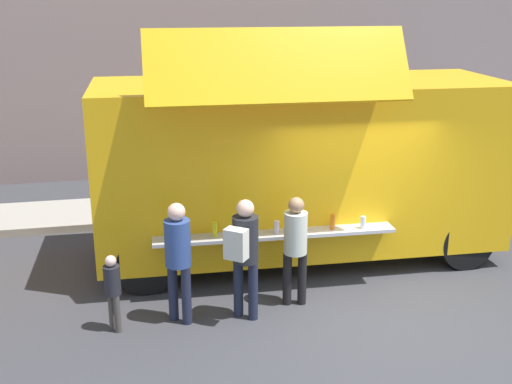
{
  "coord_description": "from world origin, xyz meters",
  "views": [
    {
      "loc": [
        -3.2,
        -7.06,
        4.29
      ],
      "look_at": [
        -1.34,
        2.09,
        1.3
      ],
      "focal_mm": 44.12,
      "sensor_mm": 36.0,
      "label": 1
    }
  ],
  "objects_px": {
    "food_truck_main": "(300,164)",
    "customer_mid_with_backpack": "(244,248)",
    "trash_bin": "(428,180)",
    "child_near_queue": "(113,286)",
    "customer_rear_waiting": "(178,252)",
    "customer_front_ordering": "(295,242)"
  },
  "relations": [
    {
      "from": "trash_bin",
      "to": "customer_rear_waiting",
      "type": "relative_size",
      "value": 0.53
    },
    {
      "from": "customer_rear_waiting",
      "to": "child_near_queue",
      "type": "height_order",
      "value": "customer_rear_waiting"
    },
    {
      "from": "customer_mid_with_backpack",
      "to": "customer_front_ordering",
      "type": "bearing_deg",
      "value": -33.32
    },
    {
      "from": "customer_mid_with_backpack",
      "to": "child_near_queue",
      "type": "relative_size",
      "value": 1.59
    },
    {
      "from": "trash_bin",
      "to": "customer_rear_waiting",
      "type": "distance_m",
      "value": 7.05
    },
    {
      "from": "trash_bin",
      "to": "child_near_queue",
      "type": "xyz_separation_m",
      "value": [
        -6.52,
        -4.24,
        0.19
      ]
    },
    {
      "from": "customer_mid_with_backpack",
      "to": "child_near_queue",
      "type": "distance_m",
      "value": 1.78
    },
    {
      "from": "customer_mid_with_backpack",
      "to": "customer_rear_waiting",
      "type": "distance_m",
      "value": 0.87
    },
    {
      "from": "food_truck_main",
      "to": "customer_mid_with_backpack",
      "type": "xyz_separation_m",
      "value": [
        -1.28,
        -1.95,
        -0.57
      ]
    },
    {
      "from": "trash_bin",
      "to": "child_near_queue",
      "type": "relative_size",
      "value": 0.84
    },
    {
      "from": "food_truck_main",
      "to": "customer_rear_waiting",
      "type": "relative_size",
      "value": 3.85
    },
    {
      "from": "food_truck_main",
      "to": "customer_front_ordering",
      "type": "relative_size",
      "value": 4.06
    },
    {
      "from": "customer_front_ordering",
      "to": "customer_mid_with_backpack",
      "type": "distance_m",
      "value": 0.83
    },
    {
      "from": "customer_front_ordering",
      "to": "customer_rear_waiting",
      "type": "bearing_deg",
      "value": 104.95
    },
    {
      "from": "trash_bin",
      "to": "child_near_queue",
      "type": "distance_m",
      "value": 7.78
    },
    {
      "from": "food_truck_main",
      "to": "child_near_queue",
      "type": "xyz_separation_m",
      "value": [
        -3.02,
        -1.92,
        -0.97
      ]
    },
    {
      "from": "customer_mid_with_backpack",
      "to": "trash_bin",
      "type": "bearing_deg",
      "value": -11.01
    },
    {
      "from": "customer_front_ordering",
      "to": "customer_mid_with_backpack",
      "type": "xyz_separation_m",
      "value": [
        -0.78,
        -0.27,
        0.08
      ]
    },
    {
      "from": "trash_bin",
      "to": "customer_mid_with_backpack",
      "type": "height_order",
      "value": "customer_mid_with_backpack"
    },
    {
      "from": "food_truck_main",
      "to": "child_near_queue",
      "type": "bearing_deg",
      "value": -145.98
    },
    {
      "from": "food_truck_main",
      "to": "customer_rear_waiting",
      "type": "distance_m",
      "value": 2.9
    },
    {
      "from": "trash_bin",
      "to": "customer_mid_with_backpack",
      "type": "xyz_separation_m",
      "value": [
        -4.79,
        -4.27,
        0.59
      ]
    }
  ]
}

